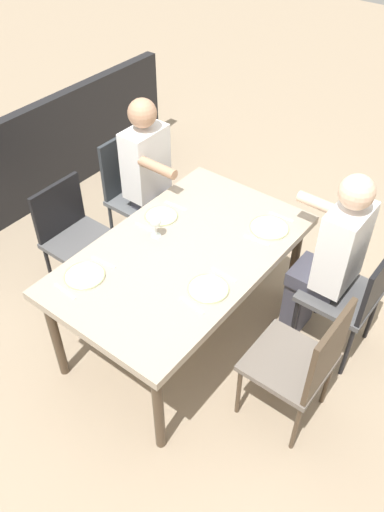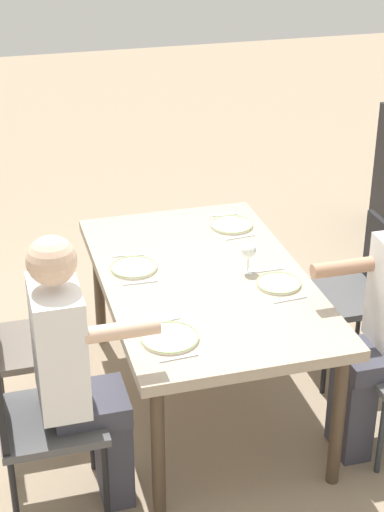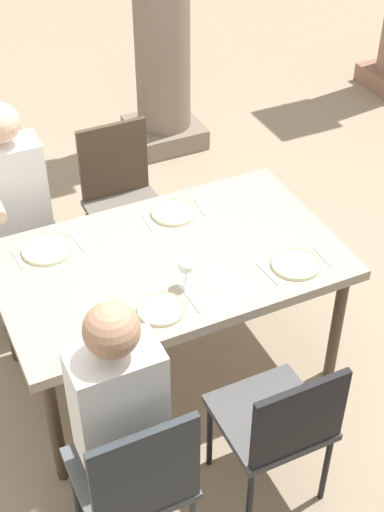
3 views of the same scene
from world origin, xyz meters
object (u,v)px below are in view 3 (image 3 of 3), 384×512
object	(u,v)px
diner_man_white	(116,412)
plate_1	(161,309)
plate_2	(174,212)
chair_west_south	(136,478)
plate_0	(48,249)
diner_woman_green	(19,216)
wine_glass_1	(186,267)
dining_table	(169,268)
plate_3	(296,264)
chair_mid_north	(122,194)
chair_mid_south	(280,422)
chair_west_north	(15,223)

from	to	relation	value
diner_man_white	plate_1	size ratio (longest dim) A/B	6.04
diner_man_white	plate_2	size ratio (longest dim) A/B	5.58
chair_west_south	plate_0	distance (m)	1.24
diner_woman_green	wine_glass_1	world-z (taller)	diner_woman_green
dining_table	diner_man_white	distance (m)	0.90
dining_table	plate_3	size ratio (longest dim) A/B	6.91
chair_mid_north	plate_3	xyz separation A→B (m)	(0.42, -1.23, 0.24)
plate_3	chair_mid_south	bearing A→B (deg)	-124.81
chair_mid_south	plate_1	distance (m)	0.70
chair_mid_south	chair_mid_north	bearing A→B (deg)	90.00
chair_mid_south	plate_1	bearing A→B (deg)	115.36
chair_west_north	wine_glass_1	bearing A→B (deg)	-64.75
dining_table	plate_3	world-z (taller)	plate_3
plate_0	plate_3	bearing A→B (deg)	-30.67
chair_west_south	chair_west_north	bearing A→B (deg)	90.00
plate_1	dining_table	bearing A→B (deg)	61.03
chair_west_south	plate_1	size ratio (longest dim) A/B	4.35
chair_mid_north	plate_1	xyz separation A→B (m)	(-0.28, -1.24, 0.24)
chair_mid_south	wine_glass_1	world-z (taller)	wine_glass_1
diner_man_white	wine_glass_1	xyz separation A→B (m)	(0.53, 0.49, 0.17)
plate_2	chair_mid_south	bearing A→B (deg)	-93.12
chair_mid_north	plate_0	xyz separation A→B (m)	(-0.61, -0.62, 0.24)
plate_1	chair_mid_north	bearing A→B (deg)	77.35
chair_west_south	plate_2	bearing A→B (deg)	59.98
plate_3	chair_mid_north	bearing A→B (deg)	108.82
plate_0	plate_2	bearing A→B (deg)	1.31
dining_table	chair_mid_north	world-z (taller)	chair_mid_north
chair_mid_south	wine_glass_1	bearing A→B (deg)	99.28
chair_west_north	diner_woman_green	size ratio (longest dim) A/B	0.67
chair_mid_south	diner_woman_green	xyz separation A→B (m)	(-0.65, 1.62, 0.20)
chair_mid_north	wine_glass_1	bearing A→B (deg)	-95.63
diner_woman_green	wine_glass_1	xyz separation A→B (m)	(0.54, -0.93, 0.17)
plate_0	plate_2	size ratio (longest dim) A/B	1.08
diner_man_white	plate_3	bearing A→B (deg)	21.03
plate_2	plate_3	xyz separation A→B (m)	(0.35, -0.62, -0.00)
chair_west_north	chair_west_south	world-z (taller)	chair_west_south
wine_glass_1	chair_west_north	bearing A→B (deg)	115.25
dining_table	plate_1	xyz separation A→B (m)	(-0.18, -0.32, 0.08)
chair_west_south	plate_0	bearing A→B (deg)	88.15
plate_3	chair_west_north	bearing A→B (deg)	131.14
wine_glass_1	plate_3	bearing A→B (deg)	-9.22
plate_0	plate_1	distance (m)	0.70
plate_3	diner_woman_green	bearing A→B (deg)	136.29
chair_mid_south	plate_2	world-z (taller)	chair_mid_south
diner_woman_green	plate_3	world-z (taller)	diner_woman_green
diner_man_white	plate_1	distance (m)	0.54
chair_mid_south	wine_glass_1	size ratio (longest dim) A/B	5.49
chair_west_north	plate_1	xyz separation A→B (m)	(0.37, -1.23, 0.24)
dining_table	wine_glass_1	size ratio (longest dim) A/B	10.39
chair_west_south	plate_3	size ratio (longest dim) A/B	3.98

